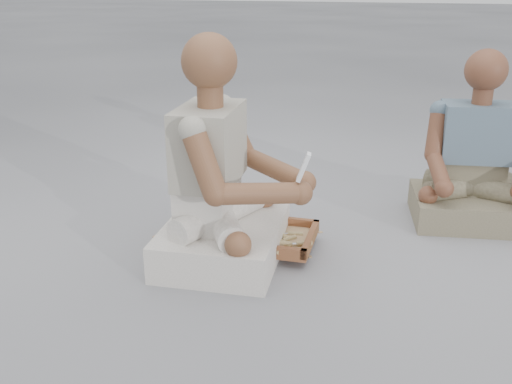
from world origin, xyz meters
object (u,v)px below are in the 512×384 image
(craftsman, at_px, (221,187))
(companion, at_px, (474,167))
(carved_panel, at_px, (229,235))
(tool_tray, at_px, (266,237))

(craftsman, distance_m, companion, 1.32)
(carved_panel, bearing_deg, tool_tray, -12.57)
(companion, bearing_deg, craftsman, 26.31)
(tool_tray, relative_size, companion, 0.52)
(carved_panel, bearing_deg, craftsman, -78.58)
(carved_panel, relative_size, tool_tray, 1.34)
(tool_tray, xyz_separation_m, craftsman, (-0.16, -0.14, 0.27))
(carved_panel, height_order, companion, companion)
(carved_panel, distance_m, craftsman, 0.36)
(tool_tray, bearing_deg, carved_panel, 167.43)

